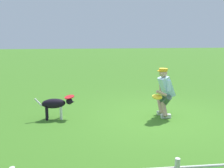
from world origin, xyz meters
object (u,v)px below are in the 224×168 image
object	(u,v)px
dog	(56,104)
frisbee_flying	(69,97)
person	(165,91)
frisbee_held	(157,97)

from	to	relation	value
dog	frisbee_flying	distance (m)	0.40
person	frisbee_held	size ratio (longest dim) A/B	5.08
frisbee_flying	frisbee_held	world-z (taller)	frisbee_held
person	frisbee_held	bearing A→B (deg)	38.35
dog	frisbee_held	size ratio (longest dim) A/B	3.99
frisbee_flying	frisbee_held	size ratio (longest dim) A/B	1.00
person	dog	distance (m)	2.87
person	frisbee_flying	xyz separation A→B (m)	(2.49, -0.14, -0.13)
person	dog	size ratio (longest dim) A/B	1.27
dog	person	bearing A→B (deg)	-6.81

